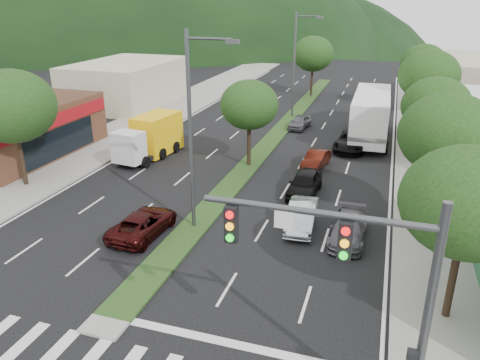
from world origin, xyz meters
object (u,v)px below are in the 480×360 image
(tree_r_a, at_px, (467,202))
(car_queue_b, at_px, (348,229))
(tree_l_a, at_px, (12,106))
(box_truck, at_px, (152,138))
(tree_med_near, at_px, (249,105))
(car_queue_d, at_px, (352,141))
(streetlight_near, at_px, (194,125))
(motorhome, at_px, (371,115))
(streetlight_mid, at_px, (296,61))
(tree_r_b, at_px, (448,134))
(tree_med_far, at_px, (313,54))
(sedan_silver, at_px, (302,215))
(tree_r_c, at_px, (436,106))
(tree_r_e, at_px, (423,64))
(tree_r_d, at_px, (429,76))
(car_queue_e, at_px, (300,122))
(traffic_signal, at_px, (367,279))
(suv_maroon, at_px, (143,223))
(car_queue_a, at_px, (305,183))

(tree_r_a, relative_size, car_queue_b, 1.60)
(tree_l_a, xyz_separation_m, box_truck, (4.92, 7.83, -3.73))
(tree_med_near, xyz_separation_m, car_queue_d, (6.63, 6.12, -3.74))
(streetlight_near, height_order, car_queue_d, streetlight_near)
(tree_l_a, distance_m, motorhome, 26.96)
(streetlight_near, relative_size, streetlight_mid, 1.00)
(tree_r_b, height_order, motorhome, tree_r_b)
(tree_r_b, distance_m, tree_med_far, 34.18)
(streetlight_near, bearing_deg, tree_r_b, 18.73)
(sedan_silver, bearing_deg, tree_r_b, 14.41)
(tree_r_c, height_order, box_truck, tree_r_c)
(tree_r_e, distance_m, streetlight_near, 34.11)
(tree_r_d, xyz_separation_m, car_queue_e, (-10.50, -0.88, -4.58))
(traffic_signal, relative_size, suv_maroon, 1.57)
(tree_r_b, height_order, tree_r_c, tree_r_b)
(tree_med_near, distance_m, car_queue_d, 9.77)
(motorhome, bearing_deg, sedan_silver, -98.48)
(car_queue_b, bearing_deg, motorhome, 90.01)
(suv_maroon, bearing_deg, car_queue_d, -113.48)
(streetlight_near, distance_m, car_queue_e, 21.74)
(sedan_silver, relative_size, car_queue_e, 1.14)
(tree_r_d, bearing_deg, car_queue_d, -132.39)
(tree_r_c, height_order, tree_l_a, tree_l_a)
(sedan_silver, bearing_deg, car_queue_b, -19.10)
(tree_med_far, relative_size, motorhome, 0.68)
(streetlight_near, bearing_deg, tree_med_near, 91.18)
(tree_med_far, xyz_separation_m, suv_maroon, (-2.13, -37.52, -4.39))
(tree_l_a, xyz_separation_m, sedan_silver, (17.88, -0.23, -4.52))
(traffic_signal, bearing_deg, sedan_silver, 107.88)
(sedan_silver, distance_m, car_queue_d, 14.40)
(tree_l_a, height_order, car_queue_a, tree_l_a)
(tree_med_near, xyz_separation_m, box_truck, (-7.58, -0.17, -2.98))
(tree_r_d, relative_size, tree_med_far, 1.03)
(tree_l_a, height_order, streetlight_near, streetlight_near)
(traffic_signal, height_order, tree_l_a, tree_l_a)
(traffic_signal, xyz_separation_m, car_queue_b, (-1.19, 10.66, -4.04))
(tree_r_a, bearing_deg, car_queue_b, 129.13)
(suv_maroon, bearing_deg, box_truck, -61.43)
(tree_r_b, xyz_separation_m, streetlight_near, (-11.79, -4.00, 0.55))
(traffic_signal, distance_m, streetlight_mid, 35.66)
(car_queue_e, height_order, box_truck, box_truck)
(car_queue_e, bearing_deg, streetlight_mid, 116.04)
(traffic_signal, relative_size, streetlight_near, 0.70)
(tree_med_near, relative_size, car_queue_d, 1.22)
(car_queue_d, bearing_deg, sedan_silver, -89.70)
(tree_r_a, distance_m, tree_r_d, 26.00)
(tree_r_b, height_order, suv_maroon, tree_r_b)
(car_queue_a, distance_m, car_queue_d, 10.18)
(sedan_silver, height_order, car_queue_d, car_queue_d)
(tree_l_a, height_order, box_truck, tree_l_a)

